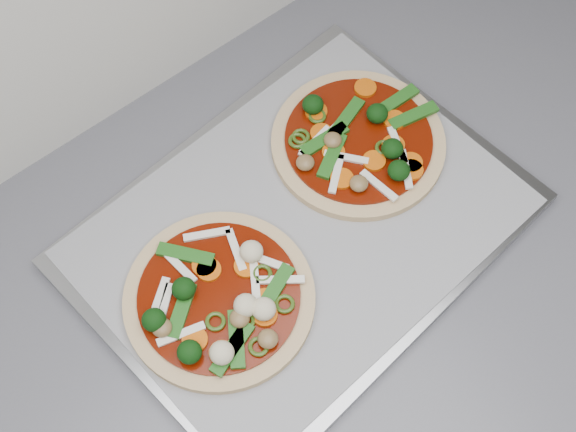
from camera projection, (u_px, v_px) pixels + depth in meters
baking_tray at (300, 230)px, 0.84m from camera, size 0.48×0.37×0.01m
parchment at (300, 227)px, 0.84m from camera, size 0.45×0.34×0.00m
pizza_left at (220, 301)px, 0.79m from camera, size 0.25×0.25×0.03m
pizza_right at (358, 142)px, 0.87m from camera, size 0.24×0.24×0.03m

